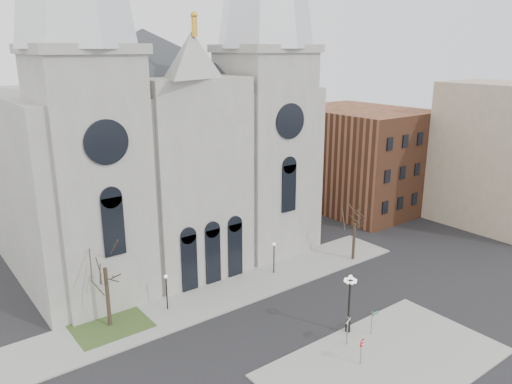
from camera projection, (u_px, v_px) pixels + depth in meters
ground at (308, 346)px, 38.29m from camera, size 160.00×160.00×0.00m
sidewalk_near at (386, 363)px, 36.21m from camera, size 18.00×10.00×0.14m
sidewalk_far at (228, 292)px, 46.67m from camera, size 40.00×6.00×0.14m
grass_patch at (110, 326)px, 41.01m from camera, size 6.00×5.00×0.18m
cathedral at (159, 85)px, 50.59m from camera, size 33.00×26.66×54.00m
bg_building_brick at (358, 158)px, 70.63m from camera, size 14.00×18.00×14.00m
bg_building_tan at (499, 156)px, 62.53m from camera, size 10.00×14.00×18.00m
tree_left at (105, 264)px, 39.48m from camera, size 3.20×3.20×7.50m
tree_right at (355, 221)px, 52.67m from camera, size 3.20×3.20×6.00m
ped_lamp_left at (166, 286)px, 42.92m from camera, size 0.32×0.32×3.26m
ped_lamp_right at (274, 253)px, 49.92m from camera, size 0.32×0.32×3.26m
stop_sign at (361, 345)px, 35.51m from camera, size 0.77×0.16×2.14m
globe_lamp at (349, 296)px, 39.24m from camera, size 1.29×1.29×4.95m
one_way_sign at (348, 326)px, 37.92m from camera, size 0.97×0.44×2.36m
street_name_sign at (373, 320)px, 39.41m from camera, size 0.64×0.11×1.99m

